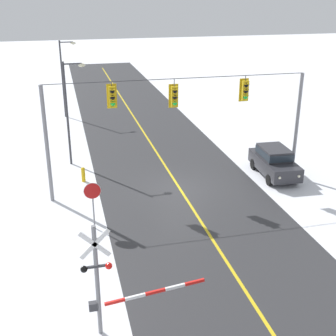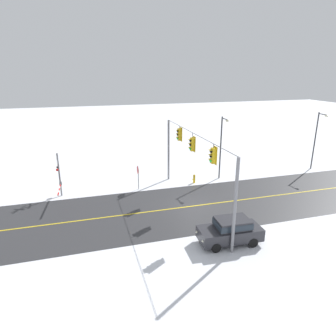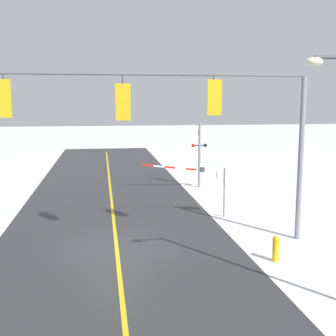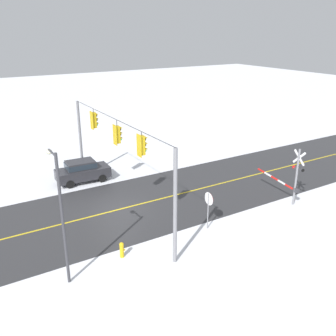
{
  "view_description": "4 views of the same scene",
  "coord_description": "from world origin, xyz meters",
  "px_view_note": "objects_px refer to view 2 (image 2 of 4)",
  "views": [
    {
      "loc": [
        -6.12,
        -22.61,
        10.6
      ],
      "look_at": [
        -1.24,
        -2.44,
        2.27
      ],
      "focal_mm": 48.31,
      "sensor_mm": 36.0,
      "label": 1
    },
    {
      "loc": [
        21.6,
        -8.44,
        10.84
      ],
      "look_at": [
        -1.38,
        -1.71,
        3.11
      ],
      "focal_mm": 32.26,
      "sensor_mm": 36.0,
      "label": 2
    },
    {
      "loc": [
        0.44,
        15.32,
        5.3
      ],
      "look_at": [
        -2.01,
        -0.64,
        2.8
      ],
      "focal_mm": 46.32,
      "sensor_mm": 36.0,
      "label": 3
    },
    {
      "loc": [
        -21.16,
        9.03,
        11.43
      ],
      "look_at": [
        -1.68,
        -2.82,
        2.96
      ],
      "focal_mm": 40.43,
      "sensor_mm": 36.0,
      "label": 4
    }
  ],
  "objects_px": {
    "streetlamp_near": "(222,142)",
    "fire_hydrant": "(194,178)",
    "railroad_crossing": "(59,176)",
    "streetlamp_far": "(317,136)",
    "stop_sign": "(138,172)",
    "parked_car_charcoal": "(231,230)"
  },
  "relations": [
    {
      "from": "parked_car_charcoal",
      "to": "fire_hydrant",
      "type": "height_order",
      "value": "parked_car_charcoal"
    },
    {
      "from": "parked_car_charcoal",
      "to": "fire_hydrant",
      "type": "xyz_separation_m",
      "value": [
        -11.2,
        1.79,
        -0.49
      ]
    },
    {
      "from": "railroad_crossing",
      "to": "fire_hydrant",
      "type": "xyz_separation_m",
      "value": [
        -0.01,
        12.8,
        -1.54
      ]
    },
    {
      "from": "stop_sign",
      "to": "parked_car_charcoal",
      "type": "bearing_deg",
      "value": 19.77
    },
    {
      "from": "streetlamp_near",
      "to": "streetlamp_far",
      "type": "xyz_separation_m",
      "value": [
        0.0,
        11.7,
        0.0
      ]
    },
    {
      "from": "fire_hydrant",
      "to": "railroad_crossing",
      "type": "bearing_deg",
      "value": -89.96
    },
    {
      "from": "streetlamp_far",
      "to": "streetlamp_near",
      "type": "bearing_deg",
      "value": -90.0
    },
    {
      "from": "stop_sign",
      "to": "parked_car_charcoal",
      "type": "height_order",
      "value": "stop_sign"
    },
    {
      "from": "parked_car_charcoal",
      "to": "streetlamp_far",
      "type": "height_order",
      "value": "streetlamp_far"
    },
    {
      "from": "streetlamp_far",
      "to": "stop_sign",
      "type": "bearing_deg",
      "value": -88.57
    },
    {
      "from": "stop_sign",
      "to": "streetlamp_far",
      "type": "height_order",
      "value": "streetlamp_far"
    },
    {
      "from": "railroad_crossing",
      "to": "streetlamp_near",
      "type": "height_order",
      "value": "streetlamp_near"
    },
    {
      "from": "stop_sign",
      "to": "railroad_crossing",
      "type": "relative_size",
      "value": 0.58
    },
    {
      "from": "streetlamp_near",
      "to": "fire_hydrant",
      "type": "relative_size",
      "value": 7.39
    },
    {
      "from": "streetlamp_near",
      "to": "fire_hydrant",
      "type": "distance_m",
      "value": 4.62
    },
    {
      "from": "streetlamp_far",
      "to": "fire_hydrant",
      "type": "distance_m",
      "value": 15.15
    },
    {
      "from": "railroad_crossing",
      "to": "streetlamp_far",
      "type": "xyz_separation_m",
      "value": [
        -0.39,
        27.55,
        1.91
      ]
    },
    {
      "from": "railroad_crossing",
      "to": "stop_sign",
      "type": "bearing_deg",
      "value": 88.96
    },
    {
      "from": "streetlamp_far",
      "to": "fire_hydrant",
      "type": "relative_size",
      "value": 7.39
    },
    {
      "from": "railroad_crossing",
      "to": "streetlamp_far",
      "type": "height_order",
      "value": "streetlamp_far"
    },
    {
      "from": "stop_sign",
      "to": "streetlamp_far",
      "type": "bearing_deg",
      "value": 91.43
    },
    {
      "from": "railroad_crossing",
      "to": "parked_car_charcoal",
      "type": "relative_size",
      "value": 0.95
    }
  ]
}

